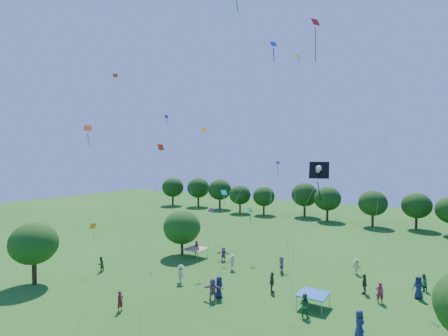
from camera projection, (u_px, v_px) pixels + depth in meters
near_tree_west at (34, 243)px, 32.37m from camera, size 4.33×4.33×5.79m
near_tree_north at (182, 227)px, 41.85m from camera, size 4.46×4.46×5.41m
treeline at (339, 199)px, 63.26m from camera, size 88.01×8.77×6.77m
tent_red_stripe at (196, 249)px, 40.84m from camera, size 2.20×2.20×1.10m
tent_blue at (313, 294)px, 27.51m from camera, size 2.20×2.20×1.10m
crowd_person_0 at (359, 324)px, 22.82m from camera, size 0.92×1.05×1.87m
crowd_person_1 at (120, 301)px, 26.78m from camera, size 0.42×0.61×1.58m
crowd_person_2 at (304, 305)px, 25.91m from camera, size 0.88×0.50×1.74m
crowd_person_3 at (233, 262)px, 36.50m from camera, size 0.72×1.14×1.61m
crowd_person_4 at (364, 284)px, 30.14m from camera, size 0.48×1.03×1.74m
crowd_person_5 at (213, 289)px, 28.86m from camera, size 1.82×1.20×1.84m
crowd_person_6 at (219, 287)px, 29.34m from camera, size 0.49×0.90×1.83m
crowd_person_7 at (380, 293)px, 28.35m from camera, size 0.73×0.60×1.67m
crowd_person_8 at (423, 283)px, 30.78m from camera, size 0.75×0.86×1.53m
crowd_person_9 at (357, 267)px, 35.16m from camera, size 1.13×0.88×1.57m
crowd_person_10 at (272, 282)px, 30.46m from camera, size 0.95×1.15×1.80m
crowd_person_11 at (223, 254)px, 39.67m from camera, size 1.57×0.95×1.59m
crowd_person_12 at (419, 288)px, 29.13m from camera, size 1.06×0.84×1.89m
crowd_person_13 at (197, 248)px, 41.60m from camera, size 0.58×0.76×1.80m
crowd_person_14 at (101, 264)px, 36.00m from camera, size 0.53×0.82×1.54m
crowd_person_15 at (181, 274)px, 32.75m from camera, size 1.23×0.83×1.72m
crowd_person_17 at (281, 264)px, 35.70m from camera, size 1.13×1.64×1.66m
pirate_kite at (318, 172)px, 21.58m from camera, size 5.23×0.94×10.28m
red_high_kite at (297, 67)px, 30.51m from camera, size 6.79×9.77×22.93m
small_kite_0 at (157, 176)px, 28.12m from camera, size 0.53×2.01×11.59m
small_kite_1 at (114, 138)px, 32.70m from camera, size 2.11×1.25×18.20m
small_kite_2 at (297, 120)px, 26.69m from camera, size 0.81×2.76×18.60m
small_kite_3 at (251, 78)px, 22.00m from camera, size 1.50×5.95×20.66m
small_kite_4 at (177, 148)px, 43.36m from camera, size 8.21×2.04×15.89m
small_kite_5 at (213, 225)px, 31.17m from camera, size 1.63×0.91×5.93m
small_kite_6 at (383, 160)px, 32.30m from camera, size 1.24×1.50×12.87m
small_kite_7 at (224, 198)px, 41.07m from camera, size 1.07×2.17×6.59m
small_kite_8 at (97, 158)px, 27.68m from camera, size 4.82×1.74×13.09m
small_kite_9 at (94, 230)px, 35.60m from camera, size 2.89×0.56×3.71m
small_kite_10 at (205, 151)px, 40.66m from camera, size 2.40×2.29×13.97m
small_kite_11 at (251, 215)px, 40.12m from camera, size 2.49×3.20×4.59m
small_kite_12 at (279, 123)px, 23.90m from camera, size 0.90×2.17×18.32m
small_kite_13 at (274, 181)px, 40.20m from camera, size 0.54×5.27×10.04m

